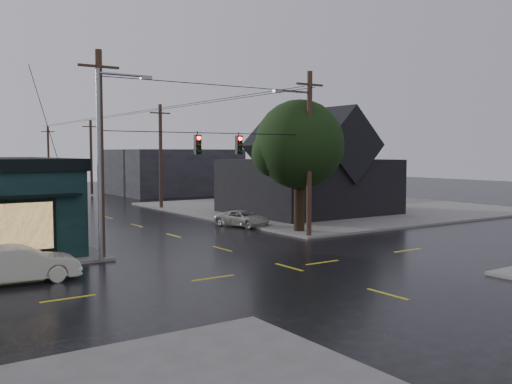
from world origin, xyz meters
TOP-DOWN VIEW (x-y plane):
  - ground_plane at (0.00, 0.00)m, footprint 160.00×160.00m
  - sidewalk_ne at (20.00, 20.00)m, footprint 28.00×28.00m
  - ne_building at (15.00, 17.00)m, footprint 12.60×11.60m
  - corner_tree at (7.34, 8.51)m, footprint 5.79×5.79m
  - utility_pole_nw at (-6.50, 6.50)m, footprint 2.00×0.32m
  - utility_pole_ne at (6.50, 6.50)m, footprint 2.00×0.32m
  - utility_pole_far_a at (6.50, 28.00)m, footprint 2.00×0.32m
  - utility_pole_far_b at (6.50, 48.00)m, footprint 2.00×0.32m
  - utility_pole_far_c at (6.50, 68.00)m, footprint 2.00×0.32m
  - span_signal_assembly at (0.10, 6.50)m, footprint 13.00×0.48m
  - streetlight_nw at (-6.80, 5.80)m, footprint 5.40×0.30m
  - streetlight_ne at (7.00, 7.20)m, footprint 5.40×0.30m
  - bg_building_east at (16.00, 45.00)m, footprint 14.00×12.00m
  - sedan_cream at (-10.89, 3.59)m, footprint 4.71×1.92m
  - suv_silver at (6.00, 13.32)m, footprint 3.12×4.44m

SIDE VIEW (x-z plane):
  - ground_plane at x=0.00m, z-range 0.00..0.00m
  - utility_pole_nw at x=-6.50m, z-range -5.08..5.08m
  - utility_pole_ne at x=6.50m, z-range -5.08..5.08m
  - utility_pole_far_a at x=6.50m, z-range -4.83..4.83m
  - utility_pole_far_b at x=6.50m, z-range -4.58..4.58m
  - utility_pole_far_c at x=6.50m, z-range -4.58..4.58m
  - streetlight_nw at x=-6.80m, z-range -4.58..4.58m
  - streetlight_ne at x=7.00m, z-range -4.58..4.58m
  - sidewalk_ne at x=20.00m, z-range 0.00..0.15m
  - suv_silver at x=6.00m, z-range 0.00..1.13m
  - sedan_cream at x=-10.89m, z-range 0.00..1.52m
  - bg_building_east at x=16.00m, z-range 0.00..5.60m
  - ne_building at x=15.00m, z-range 0.09..8.85m
  - span_signal_assembly at x=0.10m, z-range 5.08..6.31m
  - corner_tree at x=7.34m, z-range 1.48..9.99m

